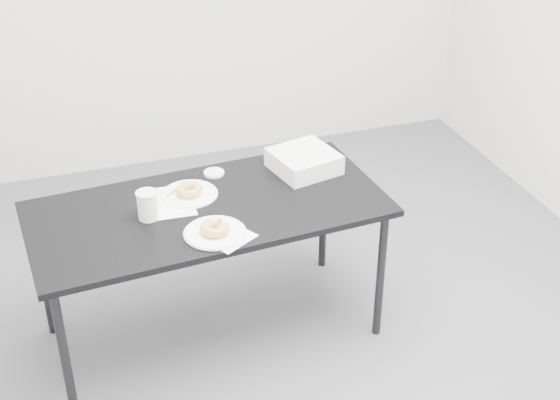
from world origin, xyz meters
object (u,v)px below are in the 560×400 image
object	(u,v)px
donut_far	(189,190)
table	(208,217)
donut_near	(215,228)
bakery_box	(304,161)
plate_near	(215,233)
scorecard	(168,202)
coffee_cup	(147,205)
plate_far	(189,194)
pen	(176,190)

from	to	relation	value
donut_far	table	bearing A→B (deg)	-66.44
donut_near	bakery_box	distance (m)	0.66
donut_far	plate_near	bearing A→B (deg)	-85.20
plate_near	bakery_box	bearing A→B (deg)	37.38
table	scorecard	size ratio (longest dim) A/B	5.77
scorecard	coffee_cup	xyz separation A→B (m)	(-0.10, -0.10, 0.06)
plate_far	donut_far	world-z (taller)	donut_far
donut_far	bakery_box	bearing A→B (deg)	6.20
table	plate_near	world-z (taller)	plate_near
donut_far	bakery_box	size ratio (longest dim) A/B	0.43
scorecard	bakery_box	xyz separation A→B (m)	(0.66, 0.09, 0.04)
plate_near	bakery_box	world-z (taller)	bakery_box
pen	donut_far	size ratio (longest dim) A/B	1.08
table	scorecard	distance (m)	0.19
table	plate_far	bearing A→B (deg)	109.15
scorecard	donut_near	world-z (taller)	donut_near
plate_near	donut_near	distance (m)	0.02
scorecard	pen	xyz separation A→B (m)	(0.05, 0.08, 0.01)
pen	donut_far	world-z (taller)	donut_far
donut_near	donut_far	world-z (taller)	donut_near
scorecard	plate_far	size ratio (longest dim) A/B	1.09
plate_far	scorecard	bearing A→B (deg)	-161.41
donut_near	donut_far	distance (m)	0.34
table	bakery_box	size ratio (longest dim) A/B	5.80
scorecard	donut_far	size ratio (longest dim) A/B	2.33
bakery_box	plate_far	bearing A→B (deg)	173.36
pen	plate_far	size ratio (longest dim) A/B	0.51
pen	plate_near	bearing A→B (deg)	-118.76
plate_far	coffee_cup	xyz separation A→B (m)	(-0.20, -0.14, 0.06)
scorecard	bakery_box	world-z (taller)	bakery_box
plate_far	coffee_cup	bearing A→B (deg)	-146.45
pen	bakery_box	world-z (taller)	bakery_box
plate_near	donut_near	size ratio (longest dim) A/B	2.13
scorecard	bakery_box	size ratio (longest dim) A/B	1.01
donut_near	bakery_box	world-z (taller)	bakery_box
coffee_cup	bakery_box	xyz separation A→B (m)	(0.76, 0.20, -0.02)
donut_far	coffee_cup	world-z (taller)	coffee_cup
pen	donut_far	xyz separation A→B (m)	(0.05, -0.05, 0.02)
scorecard	table	bearing A→B (deg)	-26.02
plate_near	coffee_cup	bearing A→B (deg)	138.36
pen	plate_far	world-z (taller)	pen
plate_near	pen	bearing A→B (deg)	101.17
scorecard	pen	bearing A→B (deg)	60.62
pen	plate_far	bearing A→B (deg)	-85.71
table	donut_near	world-z (taller)	donut_near
coffee_cup	pen	bearing A→B (deg)	50.04
plate_near	donut_near	xyz separation A→B (m)	(0.00, 0.00, 0.02)
donut_near	bakery_box	bearing A→B (deg)	37.38
table	scorecard	bearing A→B (deg)	146.49
donut_far	donut_near	bearing A→B (deg)	-85.20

